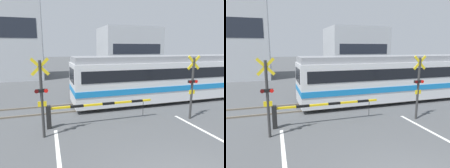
{
  "view_description": "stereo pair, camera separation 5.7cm",
  "coord_description": "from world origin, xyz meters",
  "views": [
    {
      "loc": [
        -3.15,
        -3.18,
        3.46
      ],
      "look_at": [
        0.0,
        6.6,
        1.6
      ],
      "focal_mm": 32.0,
      "sensor_mm": 36.0,
      "label": 1
    },
    {
      "loc": [
        -3.1,
        -3.19,
        3.46
      ],
      "look_at": [
        0.0,
        6.6,
        1.6
      ],
      "focal_mm": 32.0,
      "sensor_mm": 36.0,
      "label": 2
    }
  ],
  "objects": [
    {
      "name": "rail_track_near",
      "position": [
        0.0,
        7.46,
        0.04
      ],
      "size": [
        50.0,
        0.1,
        0.08
      ],
      "color": "#6B6051",
      "rests_on": "ground_plane"
    },
    {
      "name": "rail_track_far",
      "position": [
        0.0,
        8.89,
        0.04
      ],
      "size": [
        50.0,
        0.1,
        0.08
      ],
      "color": "#6B6051",
      "rests_on": "ground_plane"
    },
    {
      "name": "commuter_train",
      "position": [
        5.95,
        8.18,
        1.59
      ],
      "size": [
        15.72,
        2.79,
        2.97
      ],
      "color": "silver",
      "rests_on": "ground_plane"
    },
    {
      "name": "crossing_barrier_near",
      "position": [
        -1.74,
        5.48,
        0.73
      ],
      "size": [
        5.0,
        0.2,
        1.03
      ],
      "color": "black",
      "rests_on": "ground_plane"
    },
    {
      "name": "crossing_barrier_far",
      "position": [
        1.74,
        11.33,
        0.73
      ],
      "size": [
        5.0,
        0.2,
        1.03
      ],
      "color": "black",
      "rests_on": "ground_plane"
    },
    {
      "name": "crossing_signal_left",
      "position": [
        -3.44,
        4.64,
        1.72
      ],
      "size": [
        0.68,
        0.15,
        3.12
      ],
      "color": "#333333",
      "rests_on": "ground_plane"
    },
    {
      "name": "crossing_signal_right",
      "position": [
        3.44,
        4.64,
        1.72
      ],
      "size": [
        0.68,
        0.15,
        3.12
      ],
      "color": "#333333",
      "rests_on": "ground_plane"
    },
    {
      "name": "pedestrian",
      "position": [
        1.06,
        15.12,
        0.98
      ],
      "size": [
        0.38,
        0.22,
        1.7
      ],
      "color": "#23232D",
      "rests_on": "ground_plane"
    },
    {
      "name": "building_left_of_street",
      "position": [
        -6.44,
        22.08,
        4.95
      ],
      "size": [
        5.71,
        5.76,
        9.9
      ],
      "color": "#B2B7BC",
      "rests_on": "ground_plane"
    },
    {
      "name": "building_right_of_street",
      "position": [
        7.31,
        22.08,
        3.04
      ],
      "size": [
        7.45,
        5.76,
        6.08
      ],
      "color": "#B2B7BC",
      "rests_on": "ground_plane"
    }
  ]
}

